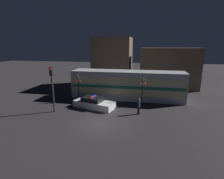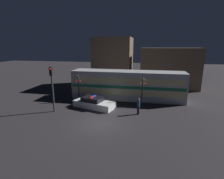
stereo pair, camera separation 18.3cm
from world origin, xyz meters
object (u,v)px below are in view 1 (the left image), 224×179
Objects in this scene: traffic_light_corner at (52,84)px; train at (127,85)px; crossing_signal_near at (142,88)px; police_car at (94,103)px; pedestrian at (139,106)px.

train is at bearing 41.93° from traffic_light_corner.
traffic_light_corner reaches higher than crossing_signal_near.
train reaches higher than police_car.
traffic_light_corner is (-9.05, -1.06, 2.17)m from pedestrian.
police_car is (-3.39, -4.28, -1.38)m from train.
pedestrian is 3.13m from crossing_signal_near.
police_car is at bearing -162.59° from crossing_signal_near.
traffic_light_corner is at bearing -138.07° from train.
crossing_signal_near is (0.24, 2.87, 1.24)m from pedestrian.
pedestrian is 9.37m from traffic_light_corner.
train is 8.41× the size of pedestrian.
traffic_light_corner reaches higher than pedestrian.
train is at bearing 108.44° from pedestrian.
pedestrian is (5.21, -1.16, 0.40)m from police_car.
pedestrian is at bearing -71.56° from train.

